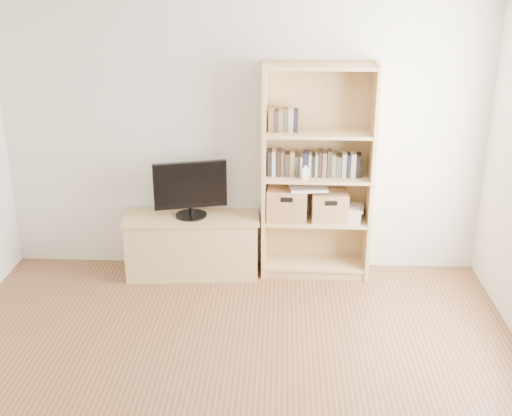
# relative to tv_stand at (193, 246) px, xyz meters

# --- Properties ---
(back_wall) EXTENTS (4.50, 0.02, 2.60)m
(back_wall) POSITION_rel_tv_stand_xyz_m (0.47, 0.23, 1.02)
(back_wall) COLOR silver
(back_wall) RESTS_ON floor
(ceiling) EXTENTS (4.50, 5.00, 0.01)m
(ceiling) POSITION_rel_tv_stand_xyz_m (0.47, -2.27, 2.32)
(ceiling) COLOR white
(ceiling) RESTS_ON back_wall
(tv_stand) EXTENTS (1.26, 0.55, 0.56)m
(tv_stand) POSITION_rel_tv_stand_xyz_m (0.00, 0.00, 0.00)
(tv_stand) COLOR tan
(tv_stand) RESTS_ON floor
(bookshelf) EXTENTS (1.01, 0.37, 2.01)m
(bookshelf) POSITION_rel_tv_stand_xyz_m (1.17, 0.05, 0.72)
(bookshelf) COLOR tan
(bookshelf) RESTS_ON floor
(television) EXTENTS (0.67, 0.22, 0.53)m
(television) POSITION_rel_tv_stand_xyz_m (0.00, 0.00, 0.57)
(television) COLOR black
(television) RESTS_ON tv_stand
(books_row_mid) EXTENTS (0.81, 0.18, 0.22)m
(books_row_mid) POSITION_rel_tv_stand_xyz_m (1.17, 0.07, 0.81)
(books_row_mid) COLOR black
(books_row_mid) RESTS_ON bookshelf
(books_row_upper) EXTENTS (0.38, 0.15, 0.20)m
(books_row_upper) POSITION_rel_tv_stand_xyz_m (0.94, 0.08, 1.21)
(books_row_upper) COLOR black
(books_row_upper) RESTS_ON bookshelf
(baby_monitor) EXTENTS (0.06, 0.04, 0.11)m
(baby_monitor) POSITION_rel_tv_stand_xyz_m (1.05, -0.06, 0.75)
(baby_monitor) COLOR white
(baby_monitor) RESTS_ON bookshelf
(basket_left) EXTENTS (0.38, 0.32, 0.30)m
(basket_left) POSITION_rel_tv_stand_xyz_m (0.90, 0.05, 0.43)
(basket_left) COLOR olive
(basket_left) RESTS_ON bookshelf
(basket_right) EXTENTS (0.34, 0.28, 0.27)m
(basket_right) POSITION_rel_tv_stand_xyz_m (1.29, 0.04, 0.41)
(basket_right) COLOR olive
(basket_right) RESTS_ON bookshelf
(laptop) EXTENTS (0.36, 0.27, 0.03)m
(laptop) POSITION_rel_tv_stand_xyz_m (1.09, 0.03, 0.59)
(laptop) COLOR white
(laptop) RESTS_ON basket_left
(magazine_stack) EXTENTS (0.22, 0.27, 0.11)m
(magazine_stack) POSITION_rel_tv_stand_xyz_m (1.51, 0.04, 0.33)
(magazine_stack) COLOR silver
(magazine_stack) RESTS_ON bookshelf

